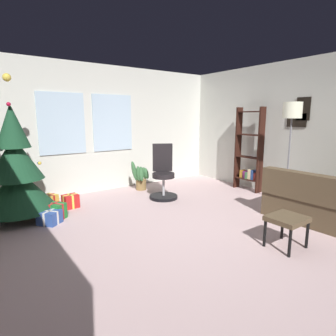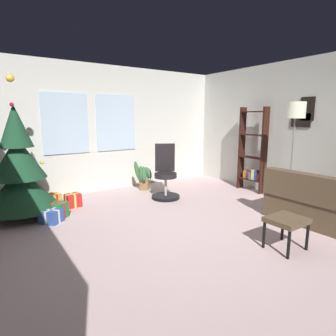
# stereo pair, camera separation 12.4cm
# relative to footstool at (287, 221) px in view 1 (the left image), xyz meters

# --- Properties ---
(ground_plane) EXTENTS (5.40, 6.14, 0.10)m
(ground_plane) POSITION_rel_footstool_xyz_m (-0.61, 0.85, -0.39)
(ground_plane) COLOR #C2A3A5
(wall_back_with_windows) EXTENTS (5.40, 0.12, 2.69)m
(wall_back_with_windows) POSITION_rel_footstool_xyz_m (-0.62, 3.97, 1.01)
(wall_back_with_windows) COLOR silver
(wall_back_with_windows) RESTS_ON ground_plane
(wall_right_with_frames) EXTENTS (0.12, 6.14, 2.69)m
(wall_right_with_frames) POSITION_rel_footstool_xyz_m (2.14, 0.85, 1.00)
(wall_right_with_frames) COLOR silver
(wall_right_with_frames) RESTS_ON ground_plane
(footstool) EXTENTS (0.45, 0.40, 0.40)m
(footstool) POSITION_rel_footstool_xyz_m (0.00, 0.00, 0.00)
(footstool) COLOR brown
(footstool) RESTS_ON ground_plane
(holiday_tree) EXTENTS (1.12, 1.12, 2.24)m
(holiday_tree) POSITION_rel_footstool_xyz_m (-2.53, 3.04, 0.41)
(holiday_tree) COLOR #4C331E
(holiday_tree) RESTS_ON ground_plane
(gift_box_red) EXTENTS (0.28, 0.24, 0.25)m
(gift_box_red) POSITION_rel_footstool_xyz_m (-1.71, 3.13, -0.22)
(gift_box_red) COLOR red
(gift_box_red) RESTS_ON ground_plane
(gift_box_green) EXTENTS (0.37, 0.39, 0.26)m
(gift_box_green) POSITION_rel_footstool_xyz_m (-2.08, 2.75, -0.22)
(gift_box_green) COLOR #1E722D
(gift_box_green) RESTS_ON ground_plane
(gift_box_gold) EXTENTS (0.32, 0.33, 0.21)m
(gift_box_gold) POSITION_rel_footstool_xyz_m (-1.99, 3.49, -0.24)
(gift_box_gold) COLOR gold
(gift_box_gold) RESTS_ON ground_plane
(gift_box_blue) EXTENTS (0.38, 0.39, 0.21)m
(gift_box_blue) POSITION_rel_footstool_xyz_m (-2.20, 2.55, -0.24)
(gift_box_blue) COLOR #2D4C99
(gift_box_blue) RESTS_ON ground_plane
(office_chair) EXTENTS (0.57, 0.59, 1.08)m
(office_chair) POSITION_rel_footstool_xyz_m (0.01, 2.69, 0.08)
(office_chair) COLOR black
(office_chair) RESTS_ON ground_plane
(bookshelf) EXTENTS (0.18, 0.64, 1.82)m
(bookshelf) POSITION_rel_footstool_xyz_m (1.88, 2.07, 0.46)
(bookshelf) COLOR black
(bookshelf) RESTS_ON ground_plane
(floor_lamp) EXTENTS (0.32, 0.32, 1.86)m
(floor_lamp) POSITION_rel_footstool_xyz_m (1.57, 0.96, 1.22)
(floor_lamp) COLOR slate
(floor_lamp) RESTS_ON ground_plane
(potted_plant) EXTENTS (0.48, 0.37, 0.68)m
(potted_plant) POSITION_rel_footstool_xyz_m (-0.07, 3.44, -0.07)
(potted_plant) COLOR olive
(potted_plant) RESTS_ON ground_plane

